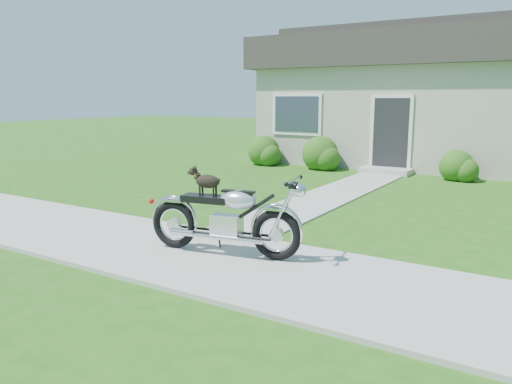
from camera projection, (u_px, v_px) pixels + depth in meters
ground at (286, 274)px, 6.05m from camera, size 80.00×80.00×0.00m
sidewalk at (286, 273)px, 6.04m from camera, size 24.00×2.20×0.04m
walkway at (334, 194)px, 10.99m from camera, size 1.20×8.00×0.03m
house at (468, 96)px, 15.66m from camera, size 12.60×7.03×4.50m
shrub_row at (401, 161)px, 13.60m from camera, size 10.60×1.07×1.07m
potted_plant_left at (320, 157)px, 14.92m from camera, size 0.76×0.81×0.73m
potted_plant_right at (468, 168)px, 12.77m from camera, size 0.52×0.52×0.68m
motorcycle_with_dog at (226, 217)px, 6.61m from camera, size 2.21×0.73×1.15m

